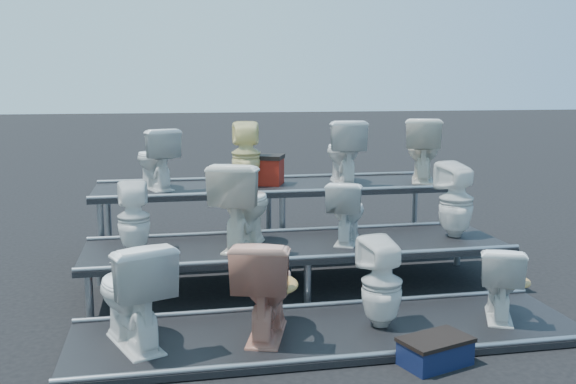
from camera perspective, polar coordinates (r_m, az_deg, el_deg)
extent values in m
plane|color=black|center=(6.61, 0.81, -8.52)|extent=(80.00, 80.00, 0.00)
cube|color=black|center=(5.41, 3.71, -12.42)|extent=(4.20, 1.20, 0.06)
cube|color=black|center=(6.54, 0.82, -6.61)|extent=(4.20, 1.20, 0.46)
cube|color=black|center=(7.73, -1.16, -2.53)|extent=(4.20, 1.20, 0.86)
imported|color=silver|center=(5.10, -13.71, -8.68)|extent=(0.74, 0.94, 0.84)
imported|color=tan|center=(5.16, -2.01, -8.35)|extent=(0.68, 0.90, 0.82)
imported|color=silver|center=(5.40, 8.32, -7.98)|extent=(0.40, 0.40, 0.75)
imported|color=silver|center=(5.84, 18.31, -7.53)|extent=(0.59, 0.73, 0.65)
imported|color=silver|center=(6.28, -13.55, -2.21)|extent=(0.32, 0.33, 0.68)
imported|color=white|center=(6.30, -4.06, -1.10)|extent=(0.77, 0.96, 0.86)
imported|color=silver|center=(6.53, 5.26, -1.71)|extent=(0.59, 0.72, 0.64)
imported|color=silver|center=(6.94, 14.71, -0.67)|extent=(0.44, 0.45, 0.79)
imported|color=silver|center=(7.49, -11.70, 2.93)|extent=(0.61, 0.78, 0.70)
imported|color=#F2E499|center=(7.55, -3.75, 3.38)|extent=(0.37, 0.38, 0.76)
imported|color=silver|center=(7.79, 4.97, 3.61)|extent=(0.49, 0.79, 0.77)
imported|color=white|center=(8.13, 11.87, 3.73)|extent=(0.69, 0.88, 0.78)
cube|color=maroon|center=(7.70, -2.13, 1.83)|extent=(0.52, 0.47, 0.31)
cube|color=#0E1634|center=(5.01, 12.95, -13.78)|extent=(0.57, 0.44, 0.18)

